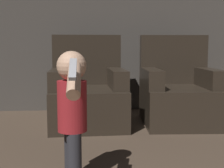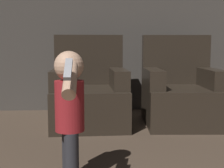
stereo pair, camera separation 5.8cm
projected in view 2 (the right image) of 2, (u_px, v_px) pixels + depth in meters
wall_back at (96, 12)px, 4.09m from camera, size 8.40×0.05×2.60m
armchair_left at (89, 94)px, 3.41m from camera, size 0.82×0.91×0.98m
armchair_right at (180, 94)px, 3.47m from camera, size 0.83×0.92×0.98m
person_toddler at (69, 106)px, 1.89m from camera, size 0.18×0.56×0.82m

